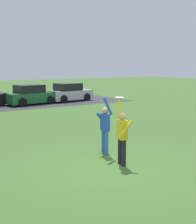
% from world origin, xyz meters
% --- Properties ---
extents(ground_plane, '(120.00, 120.00, 0.00)m').
position_xyz_m(ground_plane, '(0.00, 0.00, 0.00)').
color(ground_plane, '#426B2D').
extents(person_catcher, '(0.49, 0.58, 2.08)m').
position_xyz_m(person_catcher, '(0.36, -0.04, 0.98)').
color(person_catcher, black).
rests_on(person_catcher, ground_plane).
extents(person_defender, '(0.52, 0.61, 2.04)m').
position_xyz_m(person_defender, '(0.63, 1.25, 0.98)').
color(person_defender, '#3366B7').
rests_on(person_defender, ground_plane).
extents(frisbee_disc, '(0.28, 0.28, 0.02)m').
position_xyz_m(frisbee_disc, '(0.41, 0.18, 2.09)').
color(frisbee_disc, white).
rests_on(frisbee_disc, person_catcher).
extents(parked_car_green, '(4.30, 2.45, 1.59)m').
position_xyz_m(parked_car_green, '(3.83, 16.11, 0.73)').
color(parked_car_green, '#1E6633').
rests_on(parked_car_green, ground_plane).
extents(parked_car_silver, '(4.30, 2.45, 1.59)m').
position_xyz_m(parked_car_silver, '(7.56, 16.45, 0.73)').
color(parked_car_silver, '#BCBCC1').
rests_on(parked_car_silver, ground_plane).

